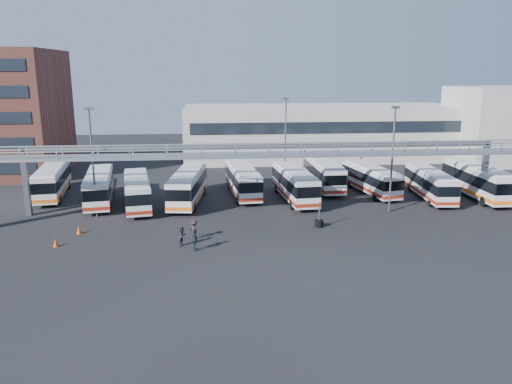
{
  "coord_description": "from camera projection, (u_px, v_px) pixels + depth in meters",
  "views": [
    {
      "loc": [
        -5.15,
        -38.33,
        13.53
      ],
      "look_at": [
        -1.1,
        6.0,
        2.54
      ],
      "focal_mm": 35.0,
      "sensor_mm": 36.0,
      "label": 1
    }
  ],
  "objects": [
    {
      "name": "bus_0",
      "position": [
        52.0,
        180.0,
        54.05
      ],
      "size": [
        3.9,
        11.06,
        3.29
      ],
      "rotation": [
        0.0,
        0.0,
        0.13
      ],
      "color": "silver",
      "rests_on": "ground"
    },
    {
      "name": "ground",
      "position": [
        276.0,
        239.0,
        40.76
      ],
      "size": [
        140.0,
        140.0,
        0.0
      ],
      "primitive_type": "plane",
      "color": "black",
      "rests_on": "ground"
    },
    {
      "name": "bus_8",
      "position": [
        430.0,
        183.0,
        53.22
      ],
      "size": [
        3.05,
        10.28,
        3.08
      ],
      "rotation": [
        0.0,
        0.0,
        -0.07
      ],
      "color": "silver",
      "rests_on": "ground"
    },
    {
      "name": "bus_6",
      "position": [
        323.0,
        173.0,
        57.82
      ],
      "size": [
        2.74,
        10.98,
        3.32
      ],
      "rotation": [
        0.0,
        0.0,
        0.02
      ],
      "color": "silver",
      "rests_on": "ground"
    },
    {
      "name": "bus_7",
      "position": [
        371.0,
        179.0,
        55.46
      ],
      "size": [
        4.01,
        10.34,
        3.06
      ],
      "rotation": [
        0.0,
        0.0,
        0.17
      ],
      "color": "silver",
      "rests_on": "ground"
    },
    {
      "name": "bus_5",
      "position": [
        294.0,
        183.0,
        52.6
      ],
      "size": [
        3.49,
        11.12,
        3.32
      ],
      "rotation": [
        0.0,
        0.0,
        0.09
      ],
      "color": "silver",
      "rests_on": "ground"
    },
    {
      "name": "bus_1",
      "position": [
        99.0,
        186.0,
        51.38
      ],
      "size": [
        3.95,
        10.9,
        3.24
      ],
      "rotation": [
        0.0,
        0.0,
        0.14
      ],
      "color": "silver",
      "rests_on": "ground"
    },
    {
      "name": "pedestrian_b",
      "position": [
        182.0,
        236.0,
        39.11
      ],
      "size": [
        0.9,
        0.95,
        1.56
      ],
      "primitive_type": "imported",
      "rotation": [
        0.0,
        0.0,
        1.02
      ],
      "color": "#282331",
      "rests_on": "ground"
    },
    {
      "name": "pedestrian_d",
      "position": [
        195.0,
        240.0,
        38.06
      ],
      "size": [
        0.58,
        1.07,
        1.74
      ],
      "primitive_type": "imported",
      "rotation": [
        0.0,
        0.0,
        1.73
      ],
      "color": "#18262C",
      "rests_on": "ground"
    },
    {
      "name": "cone_right",
      "position": [
        79.0,
        230.0,
        42.07
      ],
      "size": [
        0.49,
        0.49,
        0.67
      ],
      "primitive_type": "cone",
      "rotation": [
        0.0,
        0.0,
        0.17
      ],
      "color": "red",
      "rests_on": "ground"
    },
    {
      "name": "light_pole_back",
      "position": [
        286.0,
        135.0,
        61.01
      ],
      "size": [
        0.7,
        0.35,
        10.21
      ],
      "color": "#4C4F54",
      "rests_on": "ground"
    },
    {
      "name": "bus_2",
      "position": [
        137.0,
        190.0,
        49.95
      ],
      "size": [
        4.0,
        10.49,
        3.11
      ],
      "rotation": [
        0.0,
        0.0,
        0.16
      ],
      "color": "silver",
      "rests_on": "ground"
    },
    {
      "name": "bus_4",
      "position": [
        243.0,
        180.0,
        54.58
      ],
      "size": [
        3.46,
        10.74,
        3.2
      ],
      "rotation": [
        0.0,
        0.0,
        0.1
      ],
      "color": "silver",
      "rests_on": "ground"
    },
    {
      "name": "warehouse",
      "position": [
        321.0,
        132.0,
        77.6
      ],
      "size": [
        42.0,
        14.0,
        8.0
      ],
      "primitive_type": "cube",
      "color": "#9E9E99",
      "rests_on": "ground"
    },
    {
      "name": "tire_stack",
      "position": [
        319.0,
        223.0,
        43.89
      ],
      "size": [
        0.78,
        0.78,
        2.24
      ],
      "color": "black",
      "rests_on": "ground"
    },
    {
      "name": "pedestrian_c",
      "position": [
        194.0,
        230.0,
        40.72
      ],
      "size": [
        1.08,
        1.15,
        1.56
      ],
      "primitive_type": "imported",
      "rotation": [
        0.0,
        0.0,
        2.23
      ],
      "color": "black",
      "rests_on": "ground"
    },
    {
      "name": "gantry",
      "position": [
        268.0,
        160.0,
        45.11
      ],
      "size": [
        51.4,
        5.15,
        7.1
      ],
      "color": "#95989D",
      "rests_on": "ground"
    },
    {
      "name": "building_right",
      "position": [
        503.0,
        125.0,
        73.74
      ],
      "size": [
        14.0,
        12.0,
        11.0
      ],
      "primitive_type": "cube",
      "color": "#B2B2AD",
      "rests_on": "ground"
    },
    {
      "name": "bus_3",
      "position": [
        188.0,
        185.0,
        51.53
      ],
      "size": [
        3.89,
        11.19,
        3.33
      ],
      "rotation": [
        0.0,
        0.0,
        -0.13
      ],
      "color": "silver",
      "rests_on": "ground"
    },
    {
      "name": "cone_left",
      "position": [
        56.0,
        243.0,
        39.02
      ],
      "size": [
        0.48,
        0.48,
        0.66
      ],
      "primitive_type": "cone",
      "rotation": [
        0.0,
        0.0,
        0.16
      ],
      "color": "red",
      "rests_on": "ground"
    },
    {
      "name": "bus_9",
      "position": [
        478.0,
        180.0,
        53.67
      ],
      "size": [
        2.73,
        11.46,
        3.48
      ],
      "rotation": [
        0.0,
        0.0,
        -0.01
      ],
      "color": "silver",
      "rests_on": "ground"
    },
    {
      "name": "light_pole_mid",
      "position": [
        393.0,
        154.0,
        47.21
      ],
      "size": [
        0.7,
        0.35,
        10.21
      ],
      "color": "#4C4F54",
      "rests_on": "ground"
    },
    {
      "name": "light_pole_left",
      "position": [
        92.0,
        157.0,
        45.7
      ],
      "size": [
        0.7,
        0.35,
        10.21
      ],
      "color": "#4C4F54",
      "rests_on": "ground"
    }
  ]
}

